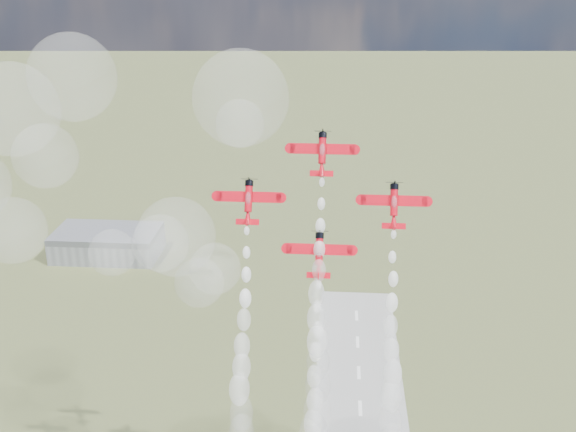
# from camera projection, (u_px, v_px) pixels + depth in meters

# --- Properties ---
(hangar) EXTENTS (50.00, 28.00, 13.00)m
(hangar) POSITION_uv_depth(u_px,v_px,m) (107.00, 243.00, 327.17)
(hangar) COLOR gray
(hangar) RESTS_ON ground
(plane_lead) EXTENTS (11.96, 6.21, 7.84)m
(plane_lead) POSITION_uv_depth(u_px,v_px,m) (322.00, 153.00, 123.95)
(plane_lead) COLOR red
(plane_lead) RESTS_ON ground
(plane_left) EXTENTS (11.96, 6.21, 7.84)m
(plane_left) POSITION_uv_depth(u_px,v_px,m) (248.00, 201.00, 123.80)
(plane_left) COLOR red
(plane_left) RESTS_ON ground
(plane_right) EXTENTS (11.96, 6.21, 7.84)m
(plane_right) POSITION_uv_depth(u_px,v_px,m) (394.00, 205.00, 121.95)
(plane_right) COLOR red
(plane_right) RESTS_ON ground
(plane_slot) EXTENTS (11.96, 6.21, 7.84)m
(plane_slot) POSITION_uv_depth(u_px,v_px,m) (319.00, 254.00, 121.81)
(plane_slot) COLOR red
(plane_slot) RESTS_ON ground
(smoke_trail_lead) EXTENTS (5.55, 23.89, 43.34)m
(smoke_trail_lead) POSITION_uv_depth(u_px,v_px,m) (316.00, 379.00, 119.50)
(smoke_trail_lead) COLOR white
(smoke_trail_lead) RESTS_ON plane_lead
(smoke_trail_left) EXTENTS (5.46, 24.35, 42.20)m
(smoke_trail_left) POSITION_uv_depth(u_px,v_px,m) (239.00, 428.00, 119.07)
(smoke_trail_left) COLOR white
(smoke_trail_left) RESTS_ON plane_left
(drifted_smoke_cloud) EXTENTS (71.77, 38.95, 57.32)m
(drifted_smoke_cloud) POSITION_uv_depth(u_px,v_px,m) (118.00, 160.00, 146.80)
(drifted_smoke_cloud) COLOR white
(drifted_smoke_cloud) RESTS_ON ground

